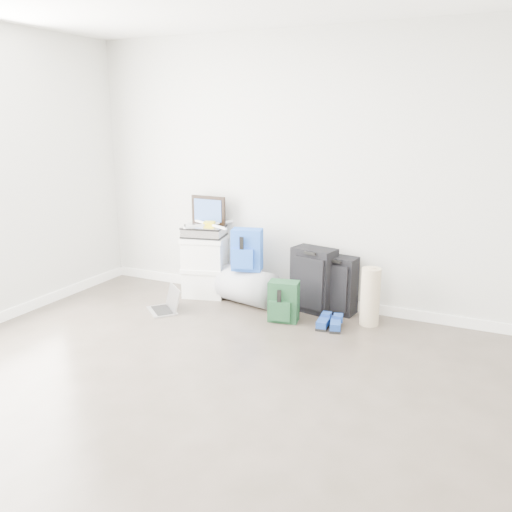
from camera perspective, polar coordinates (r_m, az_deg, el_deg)
The scene contains 14 objects.
ground at distance 3.76m, azimuth -11.36°, elevation -16.04°, with size 5.00×5.00×0.00m, color #3A332A.
room_envelope at distance 3.27m, azimuth -12.70°, elevation 11.12°, with size 4.52×5.02×2.71m.
boxes_stack at distance 5.84m, azimuth -5.40°, elevation -1.07°, with size 0.53×0.47×0.65m.
briefcase at distance 5.75m, azimuth -5.49°, elevation 2.59°, with size 0.42×0.31×0.12m, color #B2B2B7.
painting at distance 5.80m, azimuth -5.05°, elevation 4.83°, with size 0.40×0.04×0.30m.
drone at distance 5.68m, azimuth -4.93°, elevation 3.35°, with size 0.56×0.56×0.05m.
duffel_bag at distance 5.60m, azimuth -0.84°, elevation -3.21°, with size 0.37×0.37×0.60m, color gray.
blue_backpack at distance 5.47m, azimuth -1.00°, elevation 0.58°, with size 0.34×0.29×0.42m.
large_suitcase at distance 5.38m, azimuth 6.06°, elevation -2.52°, with size 0.46×0.34×0.64m.
green_backpack at distance 5.13m, azimuth 2.88°, elevation -4.88°, with size 0.30×0.25×0.39m.
carry_on at distance 5.37m, azimuth 8.55°, elevation -3.03°, with size 0.39×0.28×0.57m.
shoes at distance 5.06m, azimuth 7.75°, elevation -7.07°, with size 0.26×0.27×0.09m.
rolled_rug at distance 5.13m, azimuth 11.93°, elevation -4.21°, with size 0.18×0.18×0.54m, color tan.
laptop at distance 5.50m, azimuth -9.40°, elevation -5.14°, with size 0.42×0.41×0.24m.
Camera 1 is at (2.01, -2.55, 1.90)m, focal length 38.00 mm.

